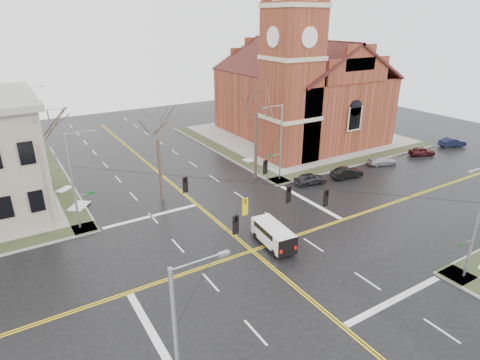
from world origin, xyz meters
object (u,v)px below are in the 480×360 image
signal_pole_sw (180,349)px  tree_nw_near (157,135)px  signal_pole_se (476,220)px  parked_car_a (311,179)px  church (298,85)px  parked_car_b (347,173)px  parked_car_c (382,161)px  signal_pole_ne (280,141)px  cargo_van (272,233)px  tree_ne (256,108)px  streetlight_north_a (54,139)px  parked_car_e (452,142)px  streetlight_north_b (34,109)px  signal_pole_nw (74,179)px  parked_car_d (422,151)px  tree_nw_far (41,134)px

signal_pole_sw → tree_nw_near: tree_nw_near is taller
signal_pole_se → parked_car_a: size_ratio=2.29×
church → signal_pole_sw: church is taller
parked_car_b → parked_car_c: (7.45, 0.90, -0.10)m
signal_pole_ne → cargo_van: 15.29m
church → tree_ne: bearing=-143.6°
streetlight_north_a → parked_car_c: size_ratio=2.05×
signal_pole_sw → parked_car_e: bearing=20.7°
streetlight_north_a → parked_car_b: 36.02m
signal_pole_ne → streetlight_north_b: signal_pole_ne is taller
streetlight_north_a → signal_pole_sw: bearing=-91.0°
streetlight_north_a → signal_pole_ne: bearing=-36.9°
signal_pole_nw → parked_car_e: 53.46m
signal_pole_sw → tree_ne: (20.55, 24.81, 3.69)m
streetlight_north_a → streetlight_north_b: size_ratio=1.00×
streetlight_north_a → parked_car_e: 56.15m
signal_pole_nw → tree_nw_near: bearing=12.8°
streetlight_north_a → cargo_van: bearing=-65.7°
cargo_van → tree_nw_near: (-4.67, 13.47, 6.15)m
streetlight_north_a → streetlight_north_b: same height
signal_pole_nw → tree_nw_near: (8.67, 1.97, 2.27)m
signal_pole_sw → parked_car_b: (30.20, 19.24, -4.29)m
parked_car_a → signal_pole_se: bearing=-178.8°
tree_nw_near → streetlight_north_a: bearing=118.8°
parked_car_a → parked_car_e: 28.06m
parked_car_c → tree_ne: (-17.10, 4.68, 8.07)m
signal_pole_ne → parked_car_a: 5.75m
parked_car_d → parked_car_e: parked_car_e is taller
church → tree_nw_near: bearing=-157.6°
cargo_van → signal_pole_nw: bearing=144.7°
signal_pole_nw → signal_pole_ne: bearing=0.0°
church → parked_car_b: church is taller
signal_pole_ne → cargo_van: size_ratio=1.83×
signal_pole_nw → tree_nw_near: size_ratio=0.90×
signal_pole_nw → parked_car_d: 45.87m
streetlight_north_b → tree_nw_near: size_ratio=0.80×
parked_car_b → signal_pole_nw: bearing=90.6°
parked_car_c → tree_ne: 19.48m
cargo_van → tree_nw_near: tree_nw_near is taller
signal_pole_nw → tree_ne: (20.55, 1.81, 3.69)m
signal_pole_ne → signal_pole_nw: same height
tree_nw_far → signal_pole_se: bearing=-45.9°
parked_car_c → parked_car_d: size_ratio=1.06×
signal_pole_sw → parked_car_e: 57.03m
signal_pole_se → tree_nw_near: bearing=119.2°
signal_pole_se → signal_pole_sw: same height
signal_pole_ne → tree_nw_far: tree_nw_far is taller
church → parked_car_c: bearing=-84.5°
church → signal_pole_se: size_ratio=3.06×
signal_pole_ne → parked_car_c: signal_pole_ne is taller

